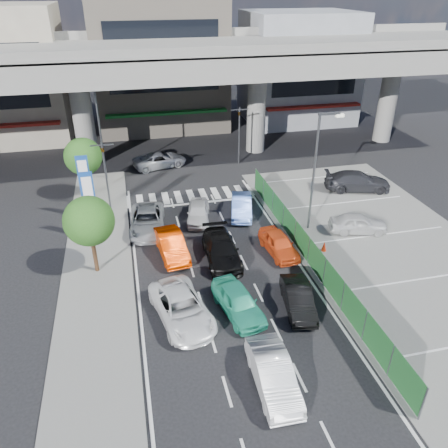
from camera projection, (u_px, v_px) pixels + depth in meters
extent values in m
plane|color=black|center=(230.00, 297.00, 23.53)|extent=(120.00, 120.00, 0.00)
cube|color=slate|center=(392.00, 252.00, 27.40)|extent=(12.00, 28.00, 0.06)
cube|color=slate|center=(98.00, 271.00, 25.51)|extent=(4.00, 30.00, 0.12)
cylinder|color=slate|center=(84.00, 121.00, 38.69)|extent=(1.80, 1.80, 8.00)
cylinder|color=slate|center=(256.00, 111.00, 41.86)|extent=(1.80, 1.80, 8.00)
cylinder|color=slate|center=(387.00, 102.00, 44.64)|extent=(1.80, 1.80, 8.00)
cube|color=slate|center=(170.00, 58.00, 37.84)|extent=(64.00, 14.00, 2.00)
cube|color=slate|center=(181.00, 54.00, 31.42)|extent=(64.00, 0.40, 0.90)
cube|color=slate|center=(161.00, 34.00, 42.98)|extent=(64.00, 0.40, 0.90)
cube|color=gray|center=(3.00, 75.00, 44.39)|extent=(12.00, 10.00, 13.00)
cube|color=maroon|center=(2.00, 125.00, 41.86)|extent=(10.80, 1.60, 0.25)
cube|color=gray|center=(159.00, 58.00, 47.92)|extent=(14.00, 10.00, 15.00)
cube|color=#167027|center=(167.00, 112.00, 45.88)|extent=(12.60, 1.60, 0.25)
cube|color=black|center=(163.00, 57.00, 43.29)|extent=(11.20, 0.10, 6.75)
cube|color=gray|center=(298.00, 68.00, 50.97)|extent=(12.00, 10.00, 12.00)
cube|color=maroon|center=(313.00, 106.00, 48.20)|extent=(10.80, 1.60, 0.25)
cube|color=black|center=(316.00, 70.00, 46.41)|extent=(9.60, 0.10, 5.40)
cylinder|color=#595B60|center=(106.00, 177.00, 31.23)|extent=(0.14, 0.14, 5.20)
cube|color=#595B60|center=(102.00, 145.00, 30.06)|extent=(1.60, 0.08, 0.08)
imported|color=black|center=(102.00, 149.00, 30.21)|extent=(0.26, 1.24, 0.50)
cylinder|color=#595B60|center=(239.00, 136.00, 39.50)|extent=(0.14, 0.14, 5.20)
cube|color=#595B60|center=(240.00, 110.00, 38.33)|extent=(1.60, 0.08, 0.08)
imported|color=black|center=(239.00, 113.00, 38.48)|extent=(0.26, 1.24, 0.50)
cylinder|color=#595B60|center=(314.00, 175.00, 28.07)|extent=(0.16, 0.16, 8.00)
cube|color=#595B60|center=(329.00, 114.00, 26.28)|extent=(1.40, 0.15, 0.15)
cube|color=silver|center=(340.00, 115.00, 26.49)|extent=(0.50, 0.22, 0.18)
cylinder|color=#595B60|center=(100.00, 134.00, 35.59)|extent=(0.16, 0.16, 8.00)
cube|color=#595B60|center=(101.00, 84.00, 33.81)|extent=(1.40, 0.15, 0.15)
cube|color=silver|center=(111.00, 86.00, 34.02)|extent=(0.50, 0.22, 0.18)
cylinder|color=#595B60|center=(93.00, 223.00, 28.37)|extent=(0.10, 0.10, 2.20)
cube|color=navy|center=(89.00, 194.00, 27.34)|extent=(0.80, 0.12, 3.00)
cube|color=white|center=(88.00, 195.00, 27.28)|extent=(0.60, 0.02, 2.40)
cylinder|color=#595B60|center=(89.00, 204.00, 30.84)|extent=(0.10, 0.10, 2.20)
cube|color=navy|center=(84.00, 177.00, 29.81)|extent=(0.80, 0.12, 3.00)
cube|color=white|center=(84.00, 177.00, 29.75)|extent=(0.60, 0.02, 2.40)
cylinder|color=#382314|center=(95.00, 255.00, 24.96)|extent=(0.24, 0.24, 2.40)
sphere|color=#184313|center=(89.00, 221.00, 23.88)|extent=(2.80, 2.80, 2.80)
cylinder|color=#382314|center=(88.00, 183.00, 33.72)|extent=(0.24, 0.24, 2.40)
sphere|color=#184313|center=(83.00, 156.00, 32.65)|extent=(2.80, 2.80, 2.80)
imported|color=white|center=(273.00, 374.00, 18.03)|extent=(1.58, 4.23, 1.38)
imported|color=white|center=(182.00, 308.00, 21.67)|extent=(3.21, 5.31, 1.38)
imported|color=#2EAF8A|center=(238.00, 301.00, 22.12)|extent=(2.38, 4.29, 1.38)
imported|color=black|center=(298.00, 299.00, 22.42)|extent=(1.91, 3.93, 1.24)
imported|color=#D73300|center=(172.00, 245.00, 26.82)|extent=(1.90, 4.32, 1.38)
imported|color=black|center=(221.00, 250.00, 26.35)|extent=(2.09, 4.82, 1.38)
imported|color=#E04A1A|center=(279.00, 244.00, 27.06)|extent=(1.89, 3.90, 1.28)
imported|color=#9CA0A3|center=(147.00, 221.00, 29.56)|extent=(2.74, 5.16, 1.38)
imported|color=silver|center=(198.00, 212.00, 30.72)|extent=(2.28, 4.04, 1.30)
imported|color=#5E88EE|center=(241.00, 206.00, 31.51)|extent=(2.36, 4.26, 1.33)
imported|color=#B5B7BD|center=(160.00, 160.00, 39.60)|extent=(5.21, 3.32, 1.34)
imported|color=silver|center=(358.00, 223.00, 29.20)|extent=(4.06, 2.43, 1.29)
imported|color=#2D2D32|center=(357.00, 181.00, 35.08)|extent=(5.56, 3.40, 1.51)
cone|color=red|center=(324.00, 246.00, 27.29)|extent=(0.40, 0.40, 0.64)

